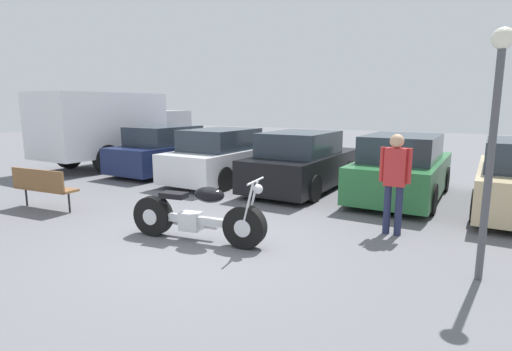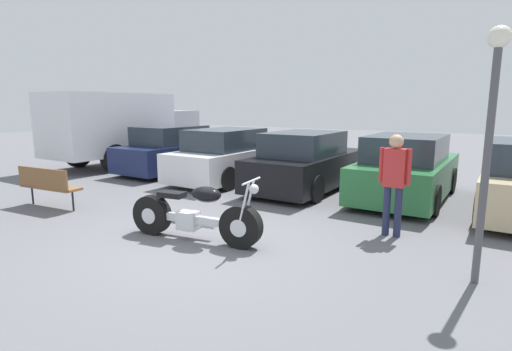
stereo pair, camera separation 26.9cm
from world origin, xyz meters
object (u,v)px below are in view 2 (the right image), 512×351
at_px(parked_car_navy, 175,151).
at_px(parked_car_black, 306,163).
at_px(park_bench, 47,183).
at_px(lamp_post, 491,117).
at_px(parked_car_green, 406,170).
at_px(delivery_truck, 123,126).
at_px(parked_car_white, 229,157).
at_px(person_standing, 394,176).
at_px(motorcycle, 193,215).

relative_size(parked_car_navy, parked_car_black, 1.00).
distance_m(park_bench, lamp_post, 8.24).
bearing_deg(parked_car_green, delivery_truck, 179.94).
bearing_deg(parked_car_black, parked_car_navy, 177.28).
bearing_deg(parked_car_white, parked_car_navy, 173.01).
height_order(parked_car_navy, parked_car_black, same).
relative_size(delivery_truck, lamp_post, 1.87).
height_order(parked_car_navy, parked_car_white, same).
distance_m(parked_car_black, parked_car_green, 2.47).
bearing_deg(person_standing, lamp_post, -43.51).
height_order(parked_car_navy, parked_car_green, same).
bearing_deg(person_standing, parked_car_black, 137.09).
distance_m(parked_car_white, park_bench, 4.90).
xyz_separation_m(motorcycle, park_bench, (-4.00, -0.12, 0.12)).
bearing_deg(person_standing, park_bench, -162.62).
height_order(lamp_post, person_standing, lamp_post).
xyz_separation_m(motorcycle, delivery_truck, (-7.67, 4.92, 1.02)).
relative_size(parked_car_green, park_bench, 2.65).
height_order(parked_car_white, park_bench, parked_car_white).
relative_size(parked_car_white, parked_car_black, 1.00).
xyz_separation_m(parked_car_black, lamp_post, (4.23, -3.96, 1.37)).
bearing_deg(motorcycle, parked_car_black, 92.15).
bearing_deg(parked_car_black, lamp_post, -43.10).
height_order(motorcycle, park_bench, motorcycle).
bearing_deg(motorcycle, parked_car_white, 119.86).
bearing_deg(park_bench, parked_car_green, 38.66).
distance_m(delivery_truck, lamp_post, 12.48).
height_order(parked_car_green, person_standing, person_standing).
relative_size(parked_car_black, lamp_post, 1.34).
relative_size(lamp_post, person_standing, 1.79).
relative_size(motorcycle, parked_car_green, 0.58).
bearing_deg(park_bench, parked_car_black, 51.24).
height_order(parked_car_navy, person_standing, person_standing).
distance_m(parked_car_navy, parked_car_green, 7.36).
xyz_separation_m(parked_car_white, park_bench, (-1.37, -4.70, -0.15)).
relative_size(parked_car_green, delivery_truck, 0.71).
bearing_deg(parked_car_black, park_bench, -128.76).
distance_m(parked_car_navy, lamp_post, 10.15).
bearing_deg(motorcycle, park_bench, -178.28).
bearing_deg(lamp_post, parked_car_navy, 155.36).
height_order(motorcycle, parked_car_green, parked_car_green).
relative_size(parked_car_white, person_standing, 2.39).
relative_size(motorcycle, parked_car_white, 0.58).
bearing_deg(parked_car_white, park_bench, -106.30).
relative_size(parked_car_navy, delivery_truck, 0.71).
bearing_deg(lamp_post, motorcycle, -170.38).
bearing_deg(parked_car_navy, parked_car_white, -6.99).
distance_m(motorcycle, person_standing, 3.40).
bearing_deg(delivery_truck, parked_car_navy, -0.81).
bearing_deg(park_bench, delivery_truck, 126.09).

